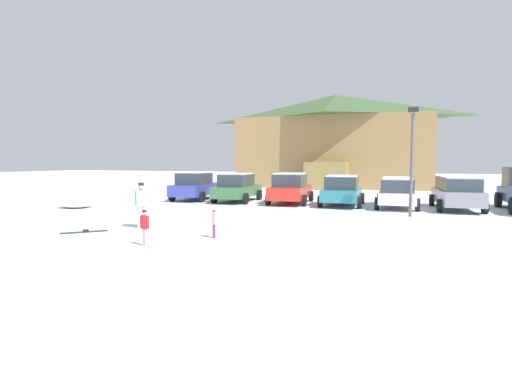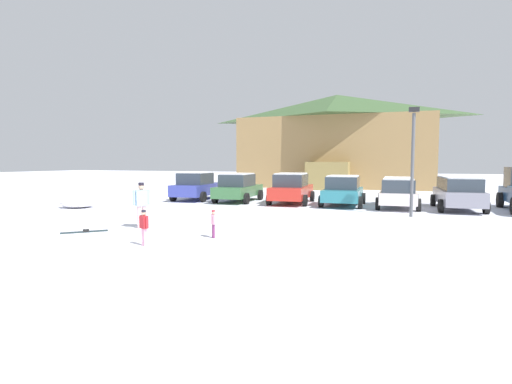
{
  "view_description": "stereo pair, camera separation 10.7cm",
  "coord_description": "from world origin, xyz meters",
  "px_view_note": "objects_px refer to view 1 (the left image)",
  "views": [
    {
      "loc": [
        6.46,
        -7.57,
        2.43
      ],
      "look_at": [
        1.11,
        6.82,
        1.26
      ],
      "focal_mm": 28.0,
      "sensor_mm": 36.0,
      "label": 1
    },
    {
      "loc": [
        6.56,
        -7.53,
        2.43
      ],
      "look_at": [
        1.11,
        6.82,
        1.26
      ],
      "focal_mm": 28.0,
      "sensor_mm": 36.0,
      "label": 2
    }
  ],
  "objects_px": {
    "parked_red_sedan": "(290,188)",
    "skier_adult_in_blue_parka": "(142,203)",
    "lamp_post": "(412,155)",
    "parked_grey_wagon": "(457,192)",
    "parked_teal_hatchback": "(342,190)",
    "skier_child_in_red_jacket": "(145,226)",
    "skier_child_in_pink_snowsuit": "(214,222)",
    "parked_blue_hatchback": "(195,186)",
    "ski_lodge": "(334,140)",
    "parked_white_suv": "(397,191)",
    "pair_of_skis": "(85,232)",
    "parked_green_coupe": "(237,187)",
    "plowed_snow_pile": "(76,202)"
  },
  "relations": [
    {
      "from": "skier_adult_in_blue_parka",
      "to": "skier_child_in_red_jacket",
      "type": "height_order",
      "value": "skier_adult_in_blue_parka"
    },
    {
      "from": "ski_lodge",
      "to": "parked_white_suv",
      "type": "bearing_deg",
      "value": -70.36
    },
    {
      "from": "ski_lodge",
      "to": "parked_teal_hatchback",
      "type": "height_order",
      "value": "ski_lodge"
    },
    {
      "from": "skier_child_in_pink_snowsuit",
      "to": "ski_lodge",
      "type": "bearing_deg",
      "value": 91.78
    },
    {
      "from": "parked_green_coupe",
      "to": "pair_of_skis",
      "type": "height_order",
      "value": "parked_green_coupe"
    },
    {
      "from": "parked_red_sedan",
      "to": "parked_teal_hatchback",
      "type": "bearing_deg",
      "value": -3.4
    },
    {
      "from": "ski_lodge",
      "to": "parked_grey_wagon",
      "type": "xyz_separation_m",
      "value": [
        9.03,
        -17.3,
        -3.6
      ]
    },
    {
      "from": "plowed_snow_pile",
      "to": "parked_grey_wagon",
      "type": "bearing_deg",
      "value": 18.15
    },
    {
      "from": "parked_blue_hatchback",
      "to": "parked_grey_wagon",
      "type": "relative_size",
      "value": 0.88
    },
    {
      "from": "parked_grey_wagon",
      "to": "plowed_snow_pile",
      "type": "bearing_deg",
      "value": -161.85
    },
    {
      "from": "parked_green_coupe",
      "to": "skier_adult_in_blue_parka",
      "type": "relative_size",
      "value": 2.69
    },
    {
      "from": "skier_adult_in_blue_parka",
      "to": "lamp_post",
      "type": "bearing_deg",
      "value": 36.06
    },
    {
      "from": "parked_green_coupe",
      "to": "plowed_snow_pile",
      "type": "relative_size",
      "value": 2.36
    },
    {
      "from": "parked_white_suv",
      "to": "skier_child_in_red_jacket",
      "type": "relative_size",
      "value": 4.52
    },
    {
      "from": "parked_green_coupe",
      "to": "skier_child_in_red_jacket",
      "type": "xyz_separation_m",
      "value": [
        2.55,
        -12.74,
        -0.27
      ]
    },
    {
      "from": "lamp_post",
      "to": "parked_grey_wagon",
      "type": "bearing_deg",
      "value": 58.16
    },
    {
      "from": "parked_white_suv",
      "to": "skier_child_in_pink_snowsuit",
      "type": "bearing_deg",
      "value": -115.77
    },
    {
      "from": "parked_teal_hatchback",
      "to": "ski_lodge",
      "type": "bearing_deg",
      "value": 100.79
    },
    {
      "from": "skier_child_in_pink_snowsuit",
      "to": "parked_white_suv",
      "type": "bearing_deg",
      "value": 64.23
    },
    {
      "from": "parked_grey_wagon",
      "to": "plowed_snow_pile",
      "type": "relative_size",
      "value": 2.53
    },
    {
      "from": "parked_blue_hatchback",
      "to": "parked_red_sedan",
      "type": "xyz_separation_m",
      "value": [
        6.22,
        0.08,
        -0.0
      ]
    },
    {
      "from": "pair_of_skis",
      "to": "plowed_snow_pile",
      "type": "height_order",
      "value": "plowed_snow_pile"
    },
    {
      "from": "ski_lodge",
      "to": "skier_child_in_pink_snowsuit",
      "type": "distance_m",
      "value": 28.63
    },
    {
      "from": "skier_child_in_pink_snowsuit",
      "to": "pair_of_skis",
      "type": "relative_size",
      "value": 0.69
    },
    {
      "from": "parked_grey_wagon",
      "to": "pair_of_skis",
      "type": "xyz_separation_m",
      "value": [
        -12.78,
        -11.68,
        -0.89
      ]
    },
    {
      "from": "parked_teal_hatchback",
      "to": "skier_child_in_red_jacket",
      "type": "xyz_separation_m",
      "value": [
        -3.75,
        -12.69,
        -0.25
      ]
    },
    {
      "from": "ski_lodge",
      "to": "parked_grey_wagon",
      "type": "height_order",
      "value": "ski_lodge"
    },
    {
      "from": "parked_teal_hatchback",
      "to": "parked_green_coupe",
      "type": "bearing_deg",
      "value": 179.51
    },
    {
      "from": "skier_adult_in_blue_parka",
      "to": "parked_red_sedan",
      "type": "bearing_deg",
      "value": 75.04
    },
    {
      "from": "parked_grey_wagon",
      "to": "pair_of_skis",
      "type": "bearing_deg",
      "value": -137.57
    },
    {
      "from": "parked_grey_wagon",
      "to": "skier_child_in_red_jacket",
      "type": "distance_m",
      "value": 15.95
    },
    {
      "from": "parked_grey_wagon",
      "to": "skier_adult_in_blue_parka",
      "type": "relative_size",
      "value": 2.88
    },
    {
      "from": "skier_child_in_pink_snowsuit",
      "to": "parked_teal_hatchback",
      "type": "bearing_deg",
      "value": 77.31
    },
    {
      "from": "parked_red_sedan",
      "to": "skier_adult_in_blue_parka",
      "type": "height_order",
      "value": "parked_red_sedan"
    },
    {
      "from": "plowed_snow_pile",
      "to": "lamp_post",
      "type": "bearing_deg",
      "value": 8.82
    },
    {
      "from": "pair_of_skis",
      "to": "ski_lodge",
      "type": "bearing_deg",
      "value": 82.62
    },
    {
      "from": "parked_blue_hatchback",
      "to": "skier_child_in_pink_snowsuit",
      "type": "distance_m",
      "value": 12.9
    },
    {
      "from": "skier_child_in_pink_snowsuit",
      "to": "parked_blue_hatchback",
      "type": "bearing_deg",
      "value": 121.65
    },
    {
      "from": "parked_teal_hatchback",
      "to": "lamp_post",
      "type": "height_order",
      "value": "lamp_post"
    },
    {
      "from": "ski_lodge",
      "to": "skier_child_in_red_jacket",
      "type": "xyz_separation_m",
      "value": [
        -0.42,
        -30.15,
        -3.92
      ]
    },
    {
      "from": "ski_lodge",
      "to": "skier_adult_in_blue_parka",
      "type": "bearing_deg",
      "value": -95.01
    },
    {
      "from": "lamp_post",
      "to": "parked_teal_hatchback",
      "type": "bearing_deg",
      "value": 135.7
    },
    {
      "from": "parked_white_suv",
      "to": "parked_red_sedan",
      "type": "bearing_deg",
      "value": 179.44
    },
    {
      "from": "parked_white_suv",
      "to": "skier_child_in_pink_snowsuit",
      "type": "xyz_separation_m",
      "value": [
        -5.31,
        -10.99,
        -0.36
      ]
    },
    {
      "from": "skier_adult_in_blue_parka",
      "to": "parked_green_coupe",
      "type": "bearing_deg",
      "value": 93.16
    },
    {
      "from": "lamp_post",
      "to": "skier_child_in_red_jacket",
      "type": "bearing_deg",
      "value": -127.94
    },
    {
      "from": "parked_white_suv",
      "to": "plowed_snow_pile",
      "type": "bearing_deg",
      "value": -158.99
    },
    {
      "from": "parked_green_coupe",
      "to": "parked_white_suv",
      "type": "relative_size",
      "value": 0.95
    },
    {
      "from": "ski_lodge",
      "to": "pair_of_skis",
      "type": "height_order",
      "value": "ski_lodge"
    },
    {
      "from": "parked_red_sedan",
      "to": "parked_grey_wagon",
      "type": "relative_size",
      "value": 0.95
    }
  ]
}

